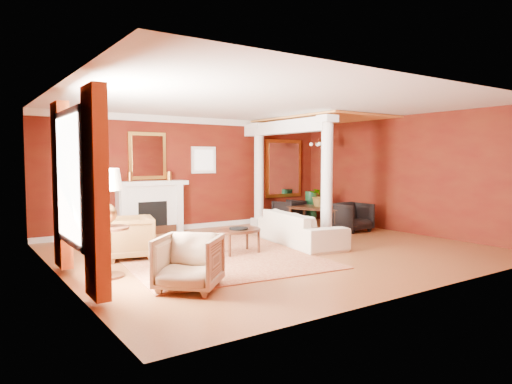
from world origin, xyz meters
TOP-DOWN VIEW (x-y plane):
  - ground at (0.00, 0.00)m, footprint 8.00×8.00m
  - room_shell at (0.00, 0.00)m, footprint 8.04×7.04m
  - fireplace at (-1.30, 3.32)m, footprint 1.85×0.42m
  - overmantel_mirror at (-1.30, 3.45)m, footprint 0.95×0.07m
  - flank_window_left at (-2.85, 3.46)m, footprint 0.70×0.07m
  - flank_window_right at (0.25, 3.46)m, footprint 0.70×0.07m
  - left_window at (-3.89, -0.60)m, footprint 0.21×2.55m
  - column_front at (1.70, 0.30)m, footprint 0.36×0.36m
  - column_back at (1.70, 3.00)m, footprint 0.36×0.36m
  - header_beam at (1.70, 1.90)m, footprint 0.30×3.20m
  - amber_ceiling at (2.85, 1.75)m, footprint 2.30×3.40m
  - dining_mirror at (2.90, 3.45)m, footprint 1.30×0.07m
  - chandelier at (2.90, 1.80)m, footprint 0.60×0.62m
  - crown_trim at (0.00, 3.46)m, footprint 8.00×0.08m
  - base_trim at (0.00, 3.46)m, footprint 8.00×0.08m
  - rug at (-1.27, 0.35)m, footprint 3.79×4.78m
  - sofa at (0.85, 0.19)m, footprint 1.08×2.45m
  - armchair_leopard at (-2.68, 0.81)m, footprint 0.97×1.01m
  - armchair_stripe at (-2.66, -1.63)m, footprint 1.12×1.12m
  - coffee_table at (-0.79, 0.07)m, footprint 0.93×0.93m
  - coffee_book at (-0.72, 0.13)m, footprint 0.15×0.03m
  - side_table at (-3.39, -0.29)m, footprint 0.67×0.67m
  - dining_table at (2.89, 1.85)m, footprint 0.99×1.63m
  - dining_chair_near at (3.07, 0.80)m, footprint 0.78×0.73m
  - dining_chair_far at (2.63, 2.84)m, footprint 0.85×0.82m
  - green_urn at (3.45, 2.85)m, footprint 0.38×0.38m
  - potted_plant at (2.94, 1.92)m, footprint 0.59×0.65m

SIDE VIEW (x-z plane):
  - ground at x=0.00m, z-range 0.00..0.00m
  - rug at x=-1.27m, z-range 0.00..0.02m
  - base_trim at x=0.00m, z-range 0.00..0.12m
  - green_urn at x=3.45m, z-range -0.10..0.80m
  - dining_chair_far at x=2.63m, z-range 0.00..0.73m
  - dining_chair_near at x=3.07m, z-range 0.00..0.80m
  - armchair_stripe at x=-2.66m, z-range 0.00..0.84m
  - coffee_table at x=-0.79m, z-range 0.19..0.66m
  - armchair_leopard at x=-2.68m, z-range 0.00..0.86m
  - dining_table at x=2.89m, z-range 0.00..0.86m
  - sofa at x=0.85m, z-range 0.00..0.92m
  - coffee_book at x=-0.72m, z-range 0.47..0.67m
  - fireplace at x=-1.30m, z-range 0.00..1.29m
  - potted_plant at x=2.94m, z-range 0.86..1.34m
  - side_table at x=-3.39m, z-range 0.31..1.99m
  - left_window at x=-3.89m, z-range 0.12..2.72m
  - column_front at x=1.70m, z-range 0.03..2.83m
  - column_back at x=1.70m, z-range 0.03..2.83m
  - dining_mirror at x=2.90m, z-range 0.70..2.40m
  - flank_window_left at x=-2.85m, z-range 1.45..2.15m
  - flank_window_right at x=0.25m, z-range 1.45..2.15m
  - overmantel_mirror at x=-1.30m, z-range 1.33..2.47m
  - room_shell at x=0.00m, z-range 0.56..3.48m
  - chandelier at x=2.90m, z-range 1.87..2.62m
  - header_beam at x=1.70m, z-range 2.46..2.78m
  - crown_trim at x=0.00m, z-range 2.74..2.90m
  - amber_ceiling at x=2.85m, z-range 2.85..2.89m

